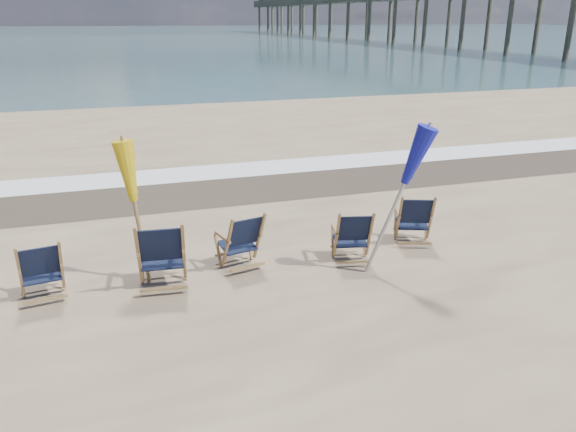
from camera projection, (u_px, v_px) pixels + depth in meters
name	position (u px, v px, depth m)	size (l,w,h in m)	color
ocean	(112.00, 34.00, 121.43)	(400.00, 400.00, 0.00)	#3A5C60
surf_foam	(214.00, 172.00, 13.99)	(200.00, 1.40, 0.01)	silver
wet_sand_strip	(226.00, 188.00, 12.64)	(200.00, 2.60, 0.00)	#42362A
beach_chair_0	(62.00, 268.00, 7.56)	(0.59, 0.66, 0.92)	black
beach_chair_1	(184.00, 254.00, 7.78)	(0.70, 0.78, 1.09)	black
beach_chair_2	(260.00, 238.00, 8.54)	(0.61, 0.68, 0.95)	black
beach_chair_3	(370.00, 237.00, 8.63)	(0.59, 0.66, 0.92)	black
beach_chair_4	(431.00, 220.00, 9.31)	(0.60, 0.68, 0.94)	black
umbrella_yellow	(134.00, 179.00, 7.73)	(0.30, 0.30, 2.06)	olive
umbrella_blue	(397.00, 157.00, 7.83)	(0.30, 0.30, 2.34)	#A5A5AD
fishing_pier	(386.00, 9.00, 82.26)	(4.40, 140.00, 9.30)	#50463A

